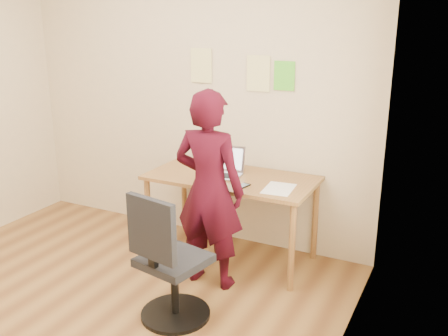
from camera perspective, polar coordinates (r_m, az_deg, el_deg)
The scene contains 10 objects.
room at distance 3.25m, azimuth -19.58°, elevation 4.08°, with size 3.58×3.58×2.78m.
desk at distance 4.19m, azimuth 0.86°, elevation -2.09°, with size 1.40×0.70×0.74m.
laptop at distance 4.19m, azimuth -0.09°, elevation -0.10°, with size 0.35×0.31×0.23m.
paper_sheet at distance 3.89m, azimuth 6.28°, elevation -2.36°, with size 0.22×0.31×0.00m, color white.
phone at distance 3.91m, azimuth 2.13°, elevation -2.06°, with size 0.09×0.14×0.01m.
wall_note_left at distance 4.52m, azimuth -2.62°, elevation 11.62°, with size 0.21×0.00×0.30m, color #E5DC89.
wall_note_mid at distance 4.28m, azimuth 3.93°, elevation 10.72°, with size 0.21×0.00×0.30m, color #E5DC89.
wall_note_right at distance 4.20m, azimuth 6.90°, elevation 10.41°, with size 0.18×0.00×0.24m, color #55CA2D.
office_chair at distance 3.44m, azimuth -6.43°, elevation -11.25°, with size 0.49×0.50×0.94m.
person at distance 3.76m, azimuth -1.72°, elevation -2.54°, with size 0.56×0.37×1.53m, color #330712.
Camera 1 is at (2.31, -2.19, 2.02)m, focal length 40.00 mm.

